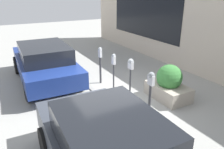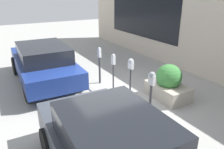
{
  "view_description": "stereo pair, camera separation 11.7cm",
  "coord_description": "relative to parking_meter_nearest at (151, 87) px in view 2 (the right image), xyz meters",
  "views": [
    {
      "loc": [
        -5.58,
        2.91,
        3.38
      ],
      "look_at": [
        0.0,
        -0.14,
        0.92
      ],
      "focal_mm": 35.0,
      "sensor_mm": 36.0,
      "label": 1
    },
    {
      "loc": [
        -5.52,
        3.02,
        3.38
      ],
      "look_at": [
        0.0,
        -0.14,
        0.92
      ],
      "focal_mm": 35.0,
      "sensor_mm": 36.0,
      "label": 2
    }
  ],
  "objects": [
    {
      "name": "parked_car_front",
      "position": [
        -1.25,
        1.91,
        -0.26
      ],
      "size": [
        3.92,
        1.91,
        1.48
      ],
      "rotation": [
        0.0,
        0.0,
        -0.03
      ],
      "color": "#383D47",
      "rests_on": "ground_plane"
    },
    {
      "name": "parking_meter_fourth",
      "position": [
        3.08,
        -0.05,
        -0.14
      ],
      "size": [
        0.16,
        0.13,
        1.43
      ],
      "color": "#38383D",
      "rests_on": "ground_plane"
    },
    {
      "name": "ground_plane",
      "position": [
        1.56,
        0.42,
        -1.04
      ],
      "size": [
        40.0,
        40.0,
        0.0
      ],
      "primitive_type": "plane",
      "color": "#999993"
    },
    {
      "name": "building_facade",
      "position": [
        1.56,
        -4.05,
        0.96
      ],
      "size": [
        19.0,
        0.17,
        3.98
      ],
      "color": "beige",
      "rests_on": "ground_plane"
    },
    {
      "name": "parked_car_middle",
      "position": [
        4.28,
        1.77,
        -0.24
      ],
      "size": [
        4.69,
        2.03,
        1.49
      ],
      "rotation": [
        0.0,
        0.0,
        -0.03
      ],
      "color": "navy",
      "rests_on": "ground_plane"
    },
    {
      "name": "parking_meter_middle",
      "position": [
        2.09,
        -0.08,
        -0.04
      ],
      "size": [
        0.14,
        0.12,
        1.42
      ],
      "color": "#38383D",
      "rests_on": "ground_plane"
    },
    {
      "name": "planter_box",
      "position": [
        0.86,
        -1.46,
        -0.55
      ],
      "size": [
        1.42,
        0.92,
        1.17
      ],
      "color": "#A39989",
      "rests_on": "ground_plane"
    },
    {
      "name": "curb_strip",
      "position": [
        1.56,
        0.5,
        -1.02
      ],
      "size": [
        19.0,
        0.16,
        0.04
      ],
      "color": "gray",
      "rests_on": "ground_plane"
    },
    {
      "name": "parking_meter_nearest",
      "position": [
        0.0,
        0.0,
        0.0
      ],
      "size": [
        0.19,
        0.16,
        1.47
      ],
      "color": "#38383D",
      "rests_on": "ground_plane"
    },
    {
      "name": "parking_meter_second",
      "position": [
        1.05,
        -0.07,
        0.13
      ],
      "size": [
        0.19,
        0.16,
        1.53
      ],
      "color": "#38383D",
      "rests_on": "ground_plane"
    }
  ]
}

